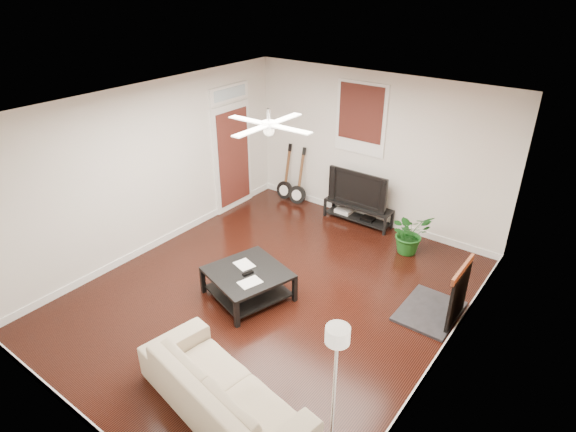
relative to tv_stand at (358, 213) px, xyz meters
The scene contains 14 objects.
room 3.04m from the tv_stand, 87.54° to the right, with size 5.01×6.01×2.81m.
brick_accent 3.38m from the tv_stand, 34.32° to the right, with size 0.02×2.20×2.80m, color #AB5B37.
fireplace 2.94m from the tv_stand, 37.50° to the right, with size 0.80×1.10×0.92m, color black.
window_back 1.78m from the tv_stand, 133.55° to the left, with size 1.00×0.06×1.30m, color black.
door_left 2.72m from the tv_stand, 159.40° to the right, with size 0.08×1.00×2.50m, color white.
tv_stand is the anchor object (origin of this frame).
tv 0.53m from the tv_stand, 90.00° to the left, with size 1.19×0.16×0.68m, color black.
coffee_table 3.03m from the tv_stand, 92.47° to the right, with size 1.04×1.04×0.44m, color black.
sofa 4.86m from the tv_stand, 77.89° to the right, with size 2.17×0.85×0.63m, color tan.
floor_lamp 5.24m from the tv_stand, 63.49° to the right, with size 0.29×0.29×1.77m, color silver, non-canonical shape.
potted_plant 1.32m from the tv_stand, 19.53° to the right, with size 0.66×0.57×0.74m, color #18561A.
guitar_left 1.77m from the tv_stand, behind, with size 0.37×0.26×1.20m, color black, non-canonical shape.
guitar_right 1.44m from the tv_stand, behind, with size 0.37×0.26×1.20m, color black, non-canonical shape.
ceiling_fan 3.68m from the tv_stand, 87.54° to the right, with size 1.24×1.24×0.32m, color white, non-canonical shape.
Camera 1 is at (3.68, -4.52, 4.33)m, focal length 29.90 mm.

